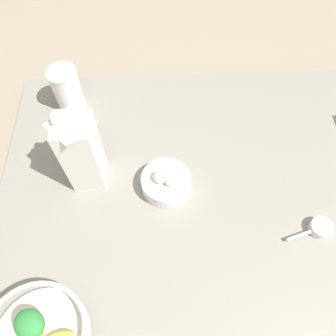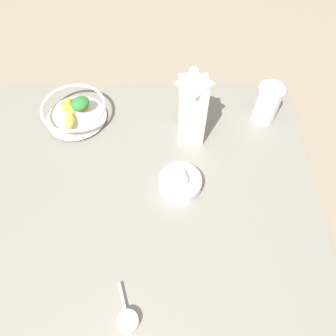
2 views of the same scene
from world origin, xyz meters
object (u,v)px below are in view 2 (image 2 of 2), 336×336
(drinking_cup, at_px, (267,103))
(fruit_bowl, at_px, (75,111))
(milk_carton, at_px, (192,107))
(garlic_bowl, at_px, (180,183))

(drinking_cup, bearing_deg, fruit_bowl, 0.26)
(milk_carton, relative_size, garlic_bowl, 2.18)
(fruit_bowl, xyz_separation_m, drinking_cup, (-0.61, -0.00, 0.03))
(fruit_bowl, bearing_deg, garlic_bowl, 141.98)
(milk_carton, xyz_separation_m, garlic_bowl, (0.04, 0.19, -0.11))
(milk_carton, relative_size, drinking_cup, 2.01)
(fruit_bowl, distance_m, drinking_cup, 0.61)
(fruit_bowl, height_order, garlic_bowl, fruit_bowl)
(drinking_cup, relative_size, garlic_bowl, 1.09)
(garlic_bowl, bearing_deg, fruit_bowl, -38.02)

